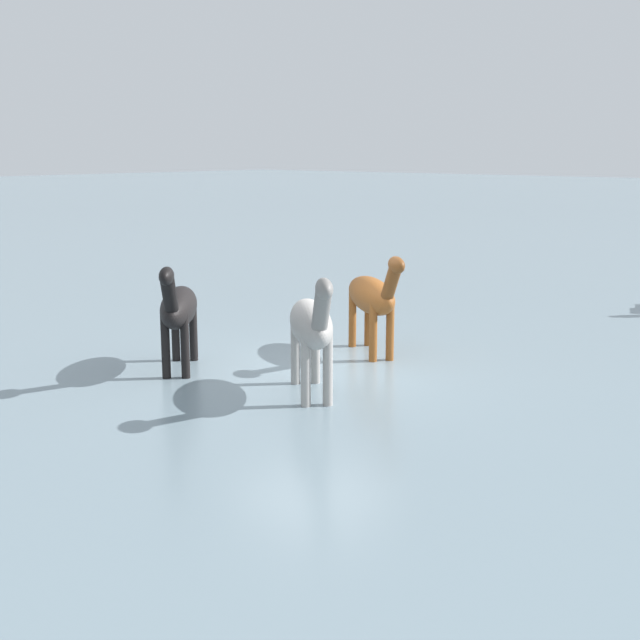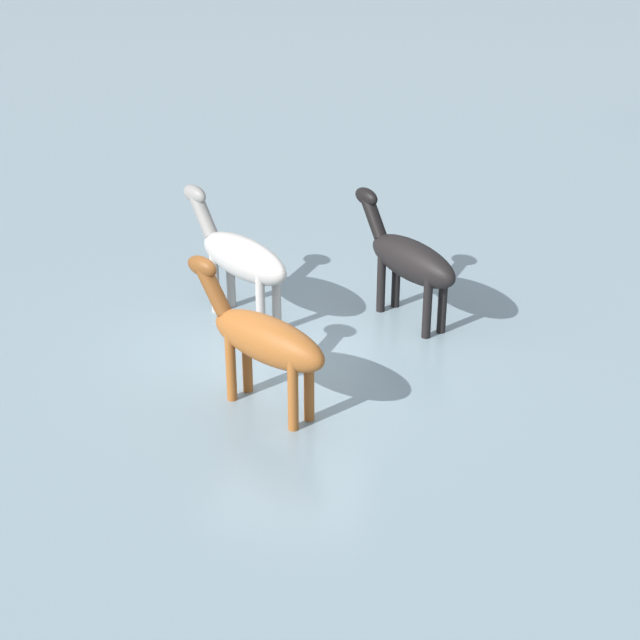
# 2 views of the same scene
# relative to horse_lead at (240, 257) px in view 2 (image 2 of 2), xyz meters

# --- Properties ---
(ground_plane) EXTENTS (203.45, 203.45, 0.00)m
(ground_plane) POSITION_rel_horse_lead_xyz_m (1.00, -1.23, -1.13)
(ground_plane) COLOR gray
(horse_lead) EXTENTS (2.28, 2.03, 2.06)m
(horse_lead) POSITION_rel_horse_lead_xyz_m (0.00, 0.00, 0.00)
(horse_lead) COLOR #9E9993
(horse_lead) RESTS_ON ground_plane
(horse_mid_herd) EXTENTS (2.37, 1.76, 2.00)m
(horse_mid_herd) POSITION_rel_horse_lead_xyz_m (0.91, -2.76, -0.03)
(horse_mid_herd) COLOR brown
(horse_mid_herd) RESTS_ON ground_plane
(horse_dun_straggler) EXTENTS (2.03, 2.15, 1.99)m
(horse_dun_straggler) POSITION_rel_horse_lead_xyz_m (2.76, 0.35, -0.04)
(horse_dun_straggler) COLOR black
(horse_dun_straggler) RESTS_ON ground_plane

